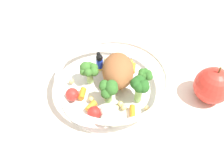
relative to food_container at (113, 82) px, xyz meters
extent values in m
plane|color=silver|center=(0.00, -0.01, -0.03)|extent=(2.40, 2.40, 0.00)
cylinder|color=white|center=(0.00, 0.00, -0.03)|extent=(0.22, 0.22, 0.01)
torus|color=white|center=(0.00, 0.00, 0.01)|extent=(0.23, 0.23, 0.01)
ellipsoid|color=brown|center=(-0.03, 0.01, 0.01)|extent=(0.10, 0.08, 0.06)
cylinder|color=#7FAD5B|center=(0.03, -0.01, -0.01)|extent=(0.02, 0.02, 0.02)
sphere|color=#2D6023|center=(0.04, -0.01, 0.01)|extent=(0.02, 0.02, 0.02)
sphere|color=#2D6023|center=(0.03, 0.00, 0.02)|extent=(0.02, 0.02, 0.02)
sphere|color=#2D6023|center=(0.03, 0.00, 0.02)|extent=(0.02, 0.02, 0.02)
sphere|color=#2D6023|center=(0.02, 0.00, 0.01)|extent=(0.02, 0.02, 0.02)
sphere|color=#2D6023|center=(0.02, -0.01, 0.01)|extent=(0.02, 0.02, 0.02)
sphere|color=#2D6023|center=(0.03, -0.01, 0.02)|extent=(0.02, 0.02, 0.02)
sphere|color=#2D6023|center=(0.03, -0.01, 0.02)|extent=(0.02, 0.02, 0.02)
cylinder|color=#8EB766|center=(-0.03, 0.06, -0.01)|extent=(0.01, 0.01, 0.02)
sphere|color=#2D6023|center=(-0.02, 0.06, 0.00)|extent=(0.01, 0.01, 0.01)
sphere|color=#2D6023|center=(-0.02, 0.07, 0.01)|extent=(0.02, 0.02, 0.02)
sphere|color=#2D6023|center=(-0.03, 0.07, 0.00)|extent=(0.02, 0.02, 0.02)
sphere|color=#2D6023|center=(-0.03, 0.06, 0.00)|extent=(0.02, 0.02, 0.02)
sphere|color=#2D6023|center=(-0.03, 0.05, 0.01)|extent=(0.02, 0.02, 0.02)
sphere|color=#2D6023|center=(-0.02, 0.05, 0.01)|extent=(0.01, 0.01, 0.01)
cylinder|color=#8EB766|center=(-0.01, -0.05, -0.01)|extent=(0.01, 0.01, 0.02)
sphere|color=#386B28|center=(-0.01, -0.05, 0.02)|extent=(0.02, 0.02, 0.02)
sphere|color=#386B28|center=(-0.01, -0.04, 0.01)|extent=(0.02, 0.02, 0.02)
sphere|color=#386B28|center=(-0.02, -0.04, 0.01)|extent=(0.02, 0.02, 0.02)
sphere|color=#386B28|center=(-0.03, -0.05, 0.01)|extent=(0.02, 0.02, 0.02)
sphere|color=#386B28|center=(-0.02, -0.06, 0.01)|extent=(0.02, 0.02, 0.02)
sphere|color=#386B28|center=(-0.01, -0.06, 0.01)|extent=(0.02, 0.02, 0.02)
cylinder|color=#7FAD5B|center=(0.02, 0.05, -0.01)|extent=(0.01, 0.01, 0.03)
sphere|color=#23561E|center=(0.03, 0.05, 0.02)|extent=(0.02, 0.02, 0.02)
sphere|color=#23561E|center=(0.02, 0.06, 0.02)|extent=(0.02, 0.02, 0.02)
sphere|color=#23561E|center=(0.01, 0.06, 0.02)|extent=(0.02, 0.02, 0.02)
sphere|color=#23561E|center=(0.01, 0.05, 0.02)|extent=(0.03, 0.03, 0.03)
sphere|color=#23561E|center=(0.02, 0.05, 0.02)|extent=(0.02, 0.02, 0.02)
sphere|color=#23561E|center=(0.02, 0.05, 0.03)|extent=(0.02, 0.02, 0.02)
sphere|color=white|center=(0.08, 0.00, -0.01)|extent=(0.02, 0.02, 0.02)
sphere|color=white|center=(0.08, 0.01, -0.01)|extent=(0.03, 0.03, 0.03)
sphere|color=white|center=(0.06, 0.01, -0.01)|extent=(0.03, 0.03, 0.03)
sphere|color=white|center=(0.07, 0.00, -0.01)|extent=(0.03, 0.03, 0.03)
sphere|color=white|center=(0.07, 0.00, -0.01)|extent=(0.02, 0.02, 0.02)
cube|color=yellow|center=(-0.06, -0.04, -0.02)|extent=(0.02, 0.02, 0.00)
cylinder|color=#1933B2|center=(-0.06, -0.04, -0.01)|extent=(0.02, 0.02, 0.02)
sphere|color=black|center=(-0.06, -0.04, 0.01)|extent=(0.02, 0.02, 0.02)
sphere|color=black|center=(-0.06, -0.04, 0.01)|extent=(0.01, 0.01, 0.01)
sphere|color=black|center=(-0.05, -0.04, 0.01)|extent=(0.01, 0.01, 0.01)
cylinder|color=orange|center=(0.05, -0.03, -0.02)|extent=(0.03, 0.02, 0.01)
cylinder|color=orange|center=(0.06, 0.05, -0.02)|extent=(0.03, 0.01, 0.01)
cylinder|color=orange|center=(-0.07, 0.02, -0.02)|extent=(0.03, 0.03, 0.01)
cylinder|color=orange|center=(-0.06, 0.03, -0.02)|extent=(0.03, 0.01, 0.01)
cylinder|color=orange|center=(0.03, -0.06, -0.02)|extent=(0.03, 0.01, 0.01)
sphere|color=red|center=(0.07, -0.02, -0.01)|extent=(0.03, 0.03, 0.03)
sphere|color=red|center=(0.04, -0.08, -0.01)|extent=(0.03, 0.03, 0.03)
sphere|color=red|center=(-0.07, -0.01, -0.01)|extent=(0.03, 0.03, 0.03)
sphere|color=#D1B775|center=(-0.09, 0.00, -0.02)|extent=(0.01, 0.01, 0.01)
sphere|color=tan|center=(0.04, 0.07, -0.02)|extent=(0.01, 0.01, 0.01)
sphere|color=#D1B775|center=(-0.06, -0.07, -0.02)|extent=(0.01, 0.01, 0.01)
sphere|color=tan|center=(-0.08, -0.03, -0.02)|extent=(0.01, 0.01, 0.01)
sphere|color=tan|center=(0.00, -0.09, -0.02)|extent=(0.01, 0.01, 0.01)
sphere|color=tan|center=(0.04, 0.02, -0.02)|extent=(0.01, 0.01, 0.01)
sphere|color=tan|center=(0.04, -0.04, -0.02)|extent=(0.01, 0.01, 0.01)
sphere|color=#D1B775|center=(0.05, 0.01, -0.02)|extent=(0.01, 0.01, 0.01)
sphere|color=tan|center=(-0.05, 0.07, -0.02)|extent=(0.01, 0.01, 0.01)
sphere|color=tan|center=(0.05, 0.03, -0.02)|extent=(0.01, 0.01, 0.01)
sphere|color=#D1B775|center=(-0.05, 0.06, -0.02)|extent=(0.01, 0.01, 0.01)
sphere|color=#D1B775|center=(-0.08, -0.01, -0.02)|extent=(0.01, 0.01, 0.01)
sphere|color=red|center=(-0.02, 0.19, 0.01)|extent=(0.07, 0.07, 0.07)
cylinder|color=brown|center=(-0.02, 0.19, 0.05)|extent=(0.00, 0.00, 0.01)
camera|label=1|loc=(0.33, 0.05, 0.37)|focal=40.28mm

